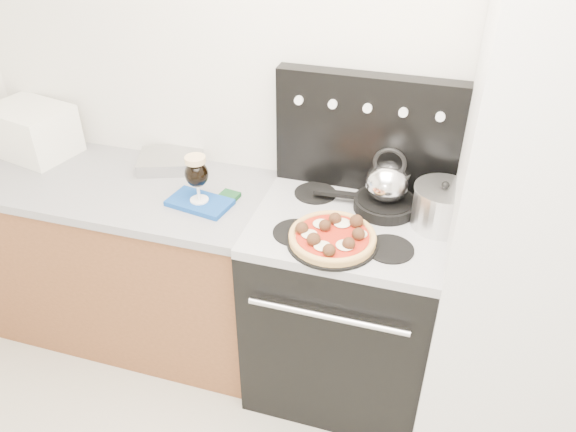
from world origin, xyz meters
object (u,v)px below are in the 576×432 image
at_px(pizza, 332,235).
at_px(stock_pot, 441,208).
at_px(toaster_oven, 32,130).
at_px(oven_mitt, 200,203).
at_px(base_cabinet, 126,262).
at_px(beer_glass, 197,179).
at_px(fridge, 539,248).
at_px(pizza_pan, 332,241).
at_px(stove_body, 343,308).
at_px(tea_kettle, 388,179).
at_px(skillet, 385,204).

relative_size(pizza, stock_pot, 1.48).
bearing_deg(toaster_oven, oven_mitt, 0.41).
distance_m(base_cabinet, beer_glass, 0.77).
bearing_deg(toaster_oven, fridge, 8.02).
relative_size(beer_glass, pizza_pan, 0.61).
xyz_separation_m(stove_body, oven_mitt, (-0.63, -0.05, 0.47)).
xyz_separation_m(pizza_pan, tea_kettle, (0.15, 0.29, 0.14)).
relative_size(stove_body, fridge, 0.46).
xyz_separation_m(oven_mitt, skillet, (0.75, 0.16, 0.03)).
relative_size(oven_mitt, pizza, 0.80).
bearing_deg(base_cabinet, stock_pot, 1.49).
height_order(fridge, toaster_oven, fridge).
bearing_deg(beer_glass, tea_kettle, 12.08).
height_order(stove_body, toaster_oven, toaster_oven).
bearing_deg(pizza_pan, tea_kettle, 61.76).
bearing_deg(stock_pot, base_cabinet, -178.51).
xyz_separation_m(base_cabinet, pizza, (1.07, -0.20, 0.52)).
distance_m(stove_body, beer_glass, 0.86).
distance_m(stove_body, pizza_pan, 0.52).
bearing_deg(stove_body, skillet, 43.79).
height_order(fridge, beer_glass, fridge).
height_order(skillet, tea_kettle, tea_kettle).
distance_m(beer_glass, pizza_pan, 0.62).
height_order(toaster_oven, skillet, toaster_oven).
xyz_separation_m(pizza, skillet, (0.15, 0.29, -0.01)).
distance_m(pizza, tea_kettle, 0.34).
bearing_deg(skillet, stove_body, -136.21).
height_order(pizza, skillet, pizza).
bearing_deg(stove_body, tea_kettle, 43.79).
xyz_separation_m(toaster_oven, beer_glass, (0.95, -0.21, 0.01)).
xyz_separation_m(fridge, pizza, (-0.73, -0.15, 0.00)).
relative_size(fridge, skillet, 7.48).
distance_m(base_cabinet, oven_mitt, 0.68).
distance_m(oven_mitt, stock_pot, 0.98).
relative_size(pizza_pan, pizza, 1.06).
bearing_deg(fridge, beer_glass, -179.12).
bearing_deg(fridge, pizza, -168.80).
height_order(base_cabinet, stock_pot, stock_pot).
xyz_separation_m(pizza_pan, skillet, (0.15, 0.29, 0.02)).
distance_m(pizza, skillet, 0.32).
xyz_separation_m(beer_glass, pizza, (0.60, -0.12, -0.07)).
bearing_deg(beer_glass, stove_body, 4.12).
bearing_deg(fridge, stove_body, 177.95).
bearing_deg(toaster_oven, pizza, 0.61).
xyz_separation_m(fridge, toaster_oven, (-2.29, 0.19, 0.07)).
bearing_deg(stock_pot, pizza_pan, -148.04).
xyz_separation_m(toaster_oven, tea_kettle, (1.71, -0.05, 0.05)).
bearing_deg(tea_kettle, stove_body, -123.40).
distance_m(base_cabinet, skillet, 1.33).
height_order(tea_kettle, stock_pot, tea_kettle).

